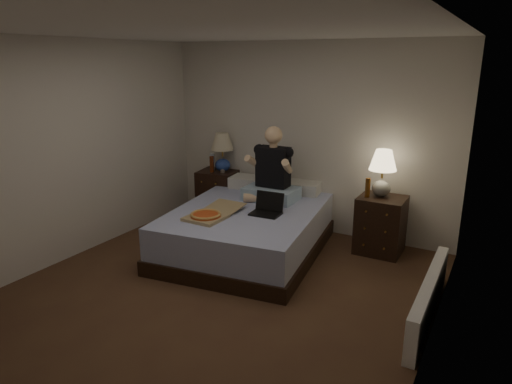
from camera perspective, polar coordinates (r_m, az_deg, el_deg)
The scene contains 18 objects.
floor at distance 4.66m, azimuth -5.55°, elevation -12.84°, with size 4.00×4.50×0.00m, color brown.
ceiling at distance 4.08m, azimuth -6.56°, elevation 19.51°, with size 4.00×4.50×0.00m, color white.
wall_back at distance 6.14m, azimuth 6.21°, elevation 6.68°, with size 4.00×2.50×0.00m, color silver.
wall_left at distance 5.58m, azimuth -23.14°, elevation 4.50°, with size 4.50×2.50×0.00m, color silver.
wall_right at distance 3.49m, azimuth 21.97°, elevation -1.80°, with size 4.50×2.50×0.00m, color silver.
bed at distance 5.58m, azimuth -0.90°, elevation -4.66°, with size 1.62×2.16×0.54m, color #5766AF.
nightstand_left at distance 6.76m, azimuth -4.67°, elevation -0.21°, with size 0.54×0.48×0.70m, color black.
nightstand_right at distance 5.69m, azimuth 15.29°, elevation -3.99°, with size 0.53×0.48×0.69m, color black.
lamp_left at distance 6.57m, azimuth -4.21°, elevation 4.96°, with size 0.32×0.32×0.56m, color #294599, non-canonical shape.
lamp_right at distance 5.56m, azimuth 15.51°, elevation 2.27°, with size 0.32×0.32×0.56m, color gray, non-canonical shape.
water_bottle at distance 6.69m, azimuth -5.50°, elevation 3.78°, with size 0.07×0.07×0.25m, color white.
soda_can at distance 6.55m, azimuth -4.20°, elevation 2.87°, with size 0.07×0.07×0.10m, color silver.
beer_bottle_left at distance 6.59m, azimuth -5.55°, elevation 3.50°, with size 0.06×0.06×0.23m, color #59230C.
beer_bottle_right at distance 5.53m, azimuth 13.79°, elevation 0.55°, with size 0.06×0.06×0.23m, color #60340D.
person at distance 5.70m, azimuth 1.95°, elevation 3.52°, with size 0.66×0.52×0.93m, color black, non-canonical shape.
laptop at distance 5.22m, azimuth 1.20°, elevation -1.60°, with size 0.34×0.28×0.24m, color black, non-canonical shape.
pizza_box at distance 5.13m, azimuth -6.31°, elevation -2.95°, with size 0.40×0.76×0.08m, color tan, non-canonical shape.
radiator at distance 4.47m, azimuth 20.76°, elevation -12.34°, with size 0.10×1.60×0.40m, color white.
Camera 1 is at (2.36, -3.32, 2.26)m, focal length 32.00 mm.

